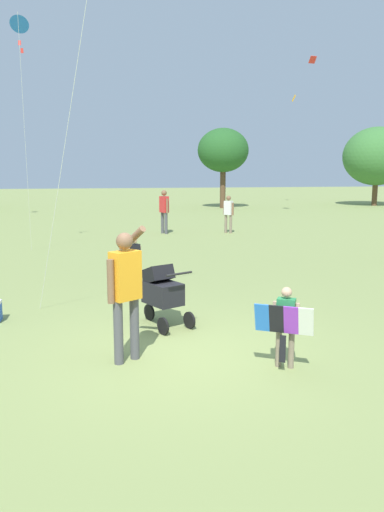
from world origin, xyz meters
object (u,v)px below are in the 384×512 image
person_adult_flyer (125,285)px  stroller (162,290)px  person_red_shirt (134,257)px  child_with_butterfly_kite (285,321)px  person_couple_left (228,211)px  kite_orange_delta (20,28)px  person_back_turned (164,208)px

person_adult_flyer → stroller: (0.66, 1.50, -0.46)m
person_adult_flyer → person_red_shirt: size_ratio=1.70×
child_with_butterfly_kite → person_couple_left: 14.10m
child_with_butterfly_kite → kite_orange_delta: kite_orange_delta is taller
person_red_shirt → person_couple_left: 9.69m
person_adult_flyer → stroller: person_adult_flyer is taller
child_with_butterfly_kite → person_couple_left: bearing=79.3°
child_with_butterfly_kite → person_adult_flyer: (-2.03, 0.60, 0.42)m
person_red_shirt → person_couple_left: bearing=63.9°
person_back_turned → person_couple_left: bearing=-5.7°
person_red_shirt → person_couple_left: person_couple_left is taller
stroller → person_couple_left: (4.00, 11.76, 0.28)m
stroller → person_back_turned: (1.44, 12.01, 0.41)m
stroller → person_adult_flyer: bearing=-113.7°
person_red_shirt → child_with_butterfly_kite: bearing=-72.3°
stroller → person_back_turned: bearing=83.2°
child_with_butterfly_kite → person_red_shirt: 5.41m
person_adult_flyer → kite_orange_delta: (-2.56, 10.02, 5.61)m
child_with_butterfly_kite → stroller: bearing=123.2°
stroller → person_red_shirt: 3.07m
person_adult_flyer → stroller: 1.69m
kite_orange_delta → person_couple_left: bearing=24.1°
stroller → person_back_turned: person_back_turned is taller
kite_orange_delta → person_back_turned: bearing=36.8°
person_red_shirt → person_back_turned: person_back_turned is taller
stroller → kite_orange_delta: size_ratio=0.16×
kite_orange_delta → person_couple_left: (7.21, 3.23, -5.79)m
person_adult_flyer → person_back_turned: size_ratio=1.07×
person_adult_flyer → person_back_turned: 13.67m
child_with_butterfly_kite → stroller: size_ratio=0.99×
person_couple_left → person_red_shirt: bearing=-116.1°
person_back_turned → kite_orange_delta: bearing=-143.2°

